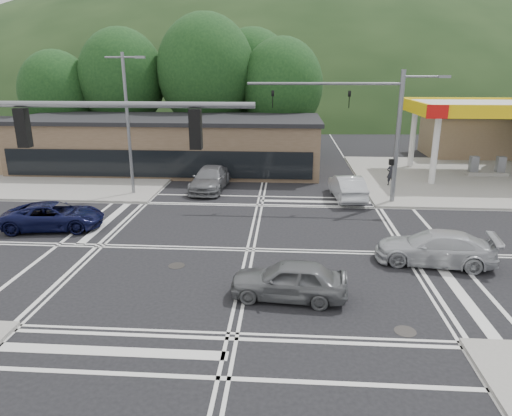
# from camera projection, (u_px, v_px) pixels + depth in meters

# --- Properties ---
(ground) EXTENTS (120.00, 120.00, 0.00)m
(ground) POSITION_uv_depth(u_px,v_px,m) (250.00, 250.00, 21.15)
(ground) COLOR black
(ground) RESTS_ON ground
(sidewalk_ne) EXTENTS (16.00, 16.00, 0.15)m
(sidewalk_ne) POSITION_uv_depth(u_px,v_px,m) (464.00, 178.00, 34.46)
(sidewalk_ne) COLOR gray
(sidewalk_ne) RESTS_ON ground
(sidewalk_nw) EXTENTS (16.00, 16.00, 0.15)m
(sidewalk_nw) POSITION_uv_depth(u_px,v_px,m) (78.00, 173.00, 36.41)
(sidewalk_nw) COLOR gray
(sidewalk_nw) RESTS_ON ground
(gas_station_canopy) EXTENTS (12.32, 8.34, 5.75)m
(gas_station_canopy) POSITION_uv_depth(u_px,v_px,m) (495.00, 111.00, 33.82)
(gas_station_canopy) COLOR silver
(gas_station_canopy) RESTS_ON ground
(convenience_store) EXTENTS (10.00, 6.00, 3.80)m
(convenience_store) POSITION_uv_depth(u_px,v_px,m) (482.00, 136.00, 43.14)
(convenience_store) COLOR #846B4F
(convenience_store) RESTS_ON ground
(commercial_row) EXTENTS (24.00, 8.00, 4.00)m
(commercial_row) POSITION_uv_depth(u_px,v_px,m) (169.00, 145.00, 37.29)
(commercial_row) COLOR brown
(commercial_row) RESTS_ON ground
(hill_north) EXTENTS (252.00, 126.00, 140.00)m
(hill_north) POSITION_uv_depth(u_px,v_px,m) (281.00, 104.00, 106.97)
(hill_north) COLOR #1D3317
(hill_north) RESTS_ON ground
(tree_n_a) EXTENTS (8.00, 8.00, 11.75)m
(tree_n_a) POSITION_uv_depth(u_px,v_px,m) (122.00, 78.00, 42.84)
(tree_n_a) COLOR #382619
(tree_n_a) RESTS_ON ground
(tree_n_b) EXTENTS (9.00, 9.00, 12.98)m
(tree_n_b) POSITION_uv_depth(u_px,v_px,m) (206.00, 71.00, 42.13)
(tree_n_b) COLOR #382619
(tree_n_b) RESTS_ON ground
(tree_n_c) EXTENTS (7.60, 7.60, 10.87)m
(tree_n_c) POSITION_uv_depth(u_px,v_px,m) (282.00, 86.00, 42.06)
(tree_n_c) COLOR #382619
(tree_n_c) RESTS_ON ground
(tree_n_d) EXTENTS (6.80, 6.80, 9.76)m
(tree_n_d) POSITION_uv_depth(u_px,v_px,m) (57.00, 93.00, 42.66)
(tree_n_d) COLOR #382619
(tree_n_d) RESTS_ON ground
(tree_n_e) EXTENTS (8.40, 8.40, 11.98)m
(tree_n_e) POSITION_uv_depth(u_px,v_px,m) (252.00, 78.00, 45.88)
(tree_n_e) COLOR #382619
(tree_n_e) RESTS_ON ground
(streetlight_nw) EXTENTS (2.50, 0.25, 9.00)m
(streetlight_nw) POSITION_uv_depth(u_px,v_px,m) (128.00, 118.00, 28.80)
(streetlight_nw) COLOR slate
(streetlight_nw) RESTS_ON ground
(signal_mast_ne) EXTENTS (11.65, 0.30, 8.00)m
(signal_mast_ne) POSITION_uv_depth(u_px,v_px,m) (378.00, 121.00, 27.03)
(signal_mast_ne) COLOR slate
(signal_mast_ne) RESTS_ON ground
(car_blue_west) EXTENTS (5.29, 2.99, 1.39)m
(car_blue_west) POSITION_uv_depth(u_px,v_px,m) (54.00, 216.00, 23.74)
(car_blue_west) COLOR black
(car_blue_west) RESTS_ON ground
(car_grey_center) EXTENTS (4.37, 2.08, 1.44)m
(car_grey_center) POSITION_uv_depth(u_px,v_px,m) (289.00, 280.00, 16.54)
(car_grey_center) COLOR slate
(car_grey_center) RESTS_ON ground
(car_silver_east) EXTENTS (5.19, 2.75, 1.43)m
(car_silver_east) POSITION_uv_depth(u_px,v_px,m) (435.00, 248.00, 19.50)
(car_silver_east) COLOR #B4B7BC
(car_silver_east) RESTS_ON ground
(car_queue_a) EXTENTS (2.08, 4.87, 1.56)m
(car_queue_a) POSITION_uv_depth(u_px,v_px,m) (347.00, 187.00, 29.15)
(car_queue_a) COLOR silver
(car_queue_a) RESTS_ON ground
(car_queue_b) EXTENTS (2.64, 5.18, 1.69)m
(car_queue_b) POSITION_uv_depth(u_px,v_px,m) (291.00, 157.00, 38.48)
(car_queue_b) COLOR silver
(car_queue_b) RESTS_ON ground
(car_northbound) EXTENTS (2.45, 5.44, 1.55)m
(car_northbound) POSITION_uv_depth(u_px,v_px,m) (210.00, 179.00, 31.38)
(car_northbound) COLOR slate
(car_northbound) RESTS_ON ground
(pedestrian) EXTENTS (0.69, 0.53, 1.71)m
(pedestrian) POSITION_uv_depth(u_px,v_px,m) (391.00, 173.00, 31.97)
(pedestrian) COLOR black
(pedestrian) RESTS_ON sidewalk_ne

